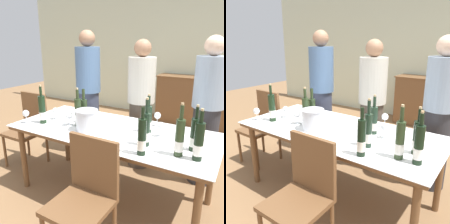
% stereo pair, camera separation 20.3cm
% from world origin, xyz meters
% --- Properties ---
extents(ground_plane, '(12.00, 12.00, 0.00)m').
position_xyz_m(ground_plane, '(0.00, 0.00, 0.00)').
color(ground_plane, olive).
extents(back_wall, '(8.00, 0.10, 2.80)m').
position_xyz_m(back_wall, '(0.00, 3.02, 1.40)').
color(back_wall, beige).
rests_on(back_wall, ground_plane).
extents(sideboard_cabinet, '(1.61, 0.46, 0.92)m').
position_xyz_m(sideboard_cabinet, '(0.32, 2.73, 0.46)').
color(sideboard_cabinet, brown).
rests_on(sideboard_cabinet, ground_plane).
extents(dining_table, '(2.00, 0.89, 0.74)m').
position_xyz_m(dining_table, '(0.00, 0.00, 0.67)').
color(dining_table, brown).
rests_on(dining_table, ground_plane).
extents(ice_bucket, '(0.22, 0.22, 0.20)m').
position_xyz_m(ice_bucket, '(-0.20, -0.13, 0.85)').
color(ice_bucket, silver).
rests_on(ice_bucket, dining_table).
extents(wine_bottle_0, '(0.07, 0.07, 0.36)m').
position_xyz_m(wine_bottle_0, '(-0.36, 0.03, 0.86)').
color(wine_bottle_0, '#28381E').
rests_on(wine_bottle_0, dining_table).
extents(wine_bottle_1, '(0.07, 0.07, 0.38)m').
position_xyz_m(wine_bottle_1, '(0.46, -0.34, 0.88)').
color(wine_bottle_1, black).
rests_on(wine_bottle_1, dining_table).
extents(wine_bottle_2, '(0.07, 0.07, 0.39)m').
position_xyz_m(wine_bottle_2, '(0.84, -0.21, 0.88)').
color(wine_bottle_2, black).
rests_on(wine_bottle_2, dining_table).
extents(wine_bottle_3, '(0.07, 0.07, 0.41)m').
position_xyz_m(wine_bottle_3, '(-0.73, -0.20, 0.88)').
color(wine_bottle_3, black).
rests_on(wine_bottle_3, dining_table).
extents(wine_bottle_4, '(0.07, 0.07, 0.39)m').
position_xyz_m(wine_bottle_4, '(-0.35, -0.08, 0.88)').
color(wine_bottle_4, '#28381E').
rests_on(wine_bottle_4, dining_table).
extents(wine_bottle_5, '(0.07, 0.07, 0.37)m').
position_xyz_m(wine_bottle_5, '(0.32, 0.11, 0.86)').
color(wine_bottle_5, '#1E3323').
rests_on(wine_bottle_5, dining_table).
extents(wine_bottle_6, '(0.07, 0.07, 0.41)m').
position_xyz_m(wine_bottle_6, '(0.71, -0.21, 0.88)').
color(wine_bottle_6, '#28381E').
rests_on(wine_bottle_6, dining_table).
extents(wine_bottle_7, '(0.06, 0.06, 0.41)m').
position_xyz_m(wine_bottle_7, '(0.42, -0.17, 0.88)').
color(wine_bottle_7, '#1E3323').
rests_on(wine_bottle_7, dining_table).
extents(wine_bottle_8, '(0.07, 0.07, 0.37)m').
position_xyz_m(wine_bottle_8, '(0.78, -0.06, 0.87)').
color(wine_bottle_8, black).
rests_on(wine_bottle_8, dining_table).
extents(wine_glass_0, '(0.07, 0.07, 0.14)m').
position_xyz_m(wine_glass_0, '(0.46, 0.07, 0.84)').
color(wine_glass_0, white).
rests_on(wine_glass_0, dining_table).
extents(wine_glass_1, '(0.08, 0.08, 0.14)m').
position_xyz_m(wine_glass_1, '(-0.44, -0.12, 0.84)').
color(wine_glass_1, white).
rests_on(wine_glass_1, dining_table).
extents(wine_glass_2, '(0.07, 0.07, 0.15)m').
position_xyz_m(wine_glass_2, '(0.34, 0.32, 0.84)').
color(wine_glass_2, white).
rests_on(wine_glass_2, dining_table).
extents(wine_glass_3, '(0.07, 0.07, 0.14)m').
position_xyz_m(wine_glass_3, '(-0.87, -0.29, 0.84)').
color(wine_glass_3, white).
rests_on(wine_glass_3, dining_table).
extents(wine_glass_4, '(0.07, 0.07, 0.13)m').
position_xyz_m(wine_glass_4, '(-0.69, -0.04, 0.83)').
color(wine_glass_4, white).
rests_on(wine_glass_4, dining_table).
extents(chair_left_end, '(0.42, 0.42, 0.93)m').
position_xyz_m(chair_left_end, '(-1.30, 0.09, 0.53)').
color(chair_left_end, brown).
rests_on(chair_left_end, ground_plane).
extents(chair_near_front, '(0.42, 0.42, 0.91)m').
position_xyz_m(chair_near_front, '(0.17, -0.68, 0.52)').
color(chair_near_front, brown).
rests_on(chair_near_front, ground_plane).
extents(person_host, '(0.33, 0.33, 1.70)m').
position_xyz_m(person_host, '(-0.80, 0.72, 0.86)').
color(person_host, '#383F56').
rests_on(person_host, ground_plane).
extents(person_guest_left, '(0.33, 0.33, 1.59)m').
position_xyz_m(person_guest_left, '(-0.02, 0.74, 0.80)').
color(person_guest_left, '#51473D').
rests_on(person_guest_left, ground_plane).
extents(person_guest_right, '(0.33, 0.33, 1.63)m').
position_xyz_m(person_guest_right, '(0.74, 0.75, 0.82)').
color(person_guest_right, '#2D2D33').
rests_on(person_guest_right, ground_plane).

